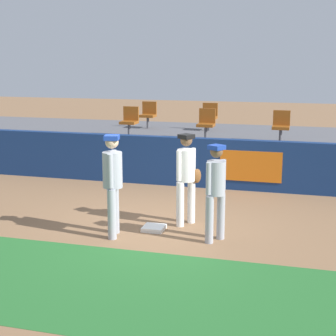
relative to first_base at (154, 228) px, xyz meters
The scene contains 13 objects.
ground_plane 0.15m from the first_base, 162.81° to the left, with size 60.00×60.00×0.00m, color #846042.
grass_foreground_strip 2.51m from the first_base, 93.13° to the right, with size 18.00×2.80×0.01m, color #26662B.
first_base is the anchor object (origin of this frame).
player_fielder_home 1.22m from the first_base, 45.14° to the left, with size 0.52×0.48×1.78m.
player_runner_visitor 1.57m from the first_base, 12.13° to the right, with size 0.45×0.45×1.73m.
player_coach_visitor 1.31m from the first_base, 141.51° to the right, with size 0.42×0.51×1.86m.
field_wall 3.60m from the first_base, 92.08° to the left, with size 18.00×0.26×1.25m.
bleacher_platform 6.14m from the first_base, 91.28° to the left, with size 18.00×4.80×1.00m, color #59595E.
seat_back_left 7.29m from the first_base, 108.35° to the left, with size 0.47×0.44×0.84m.
seat_front_left 5.65m from the first_base, 114.19° to the left, with size 0.45×0.44×0.84m.
seat_front_right 5.56m from the first_base, 68.06° to the left, with size 0.45×0.44×0.84m.
seat_front_center 5.19m from the first_base, 90.06° to the left, with size 0.45×0.44×0.84m.
seat_back_center 6.94m from the first_base, 92.28° to the left, with size 0.47×0.44×0.84m.
Camera 1 is at (2.86, -8.90, 3.18)m, focal length 54.92 mm.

